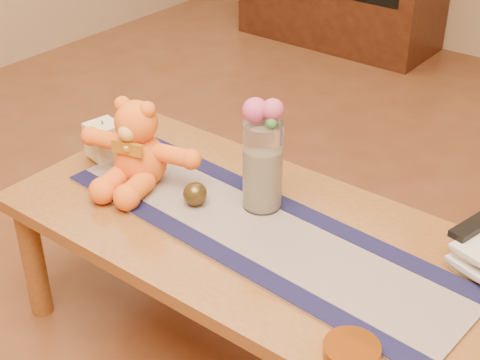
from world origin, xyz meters
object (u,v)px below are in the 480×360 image
Objects in this scene: teddy_bear at (139,143)px; pillar_candle at (104,140)px; bronze_ball at (195,194)px; book_bottom at (472,248)px; tv_remote at (474,225)px; amber_dish at (352,351)px; glass_vase at (263,166)px.

teddy_bear is 0.21m from pillar_candle.
pillar_candle reaches higher than bronze_ball.
tv_remote is at bearing -93.00° from book_bottom.
tv_remote is 0.51m from amber_dish.
pillar_candle is at bearing -157.61° from book_bottom.
bronze_ball is (-0.15, -0.11, -0.10)m from glass_vase.
glass_vase is 0.57m from tv_remote.
amber_dish is (-0.06, -0.50, -0.07)m from tv_remote.
amber_dish is (0.86, -0.23, -0.12)m from teddy_bear.
bronze_ball reaches higher than amber_dish.
book_bottom is (0.55, 0.17, -0.13)m from glass_vase.
amber_dish is (0.64, -0.23, -0.03)m from bronze_ball.
amber_dish is (1.05, -0.27, -0.05)m from pillar_candle.
pillar_candle is at bearing -155.07° from tv_remote.
glass_vase reaches higher than bronze_ball.
pillar_candle is 1.65× the size of bronze_ball.
pillar_candle is 1.13m from tv_remote.
bronze_ball is 0.68m from amber_dish.
glass_vase reaches higher than teddy_bear.
bronze_ball reaches higher than book_bottom.
tv_remote is (-0.00, -0.01, 0.07)m from book_bottom.
tv_remote is (0.55, 0.16, -0.05)m from glass_vase.
amber_dish is (0.49, -0.34, -0.12)m from glass_vase.
book_bottom is 0.52m from amber_dish.
bronze_ball is 0.55× the size of amber_dish.
tv_remote is at bearing 3.11° from teddy_bear.
teddy_bear is 0.97m from book_bottom.
glass_vase is 0.21m from bronze_ball.
bronze_ball is (0.41, -0.04, -0.02)m from pillar_candle.
teddy_bear reaches higher than tv_remote.
pillar_candle is 0.44× the size of glass_vase.
amber_dish is at bearing -34.93° from glass_vase.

